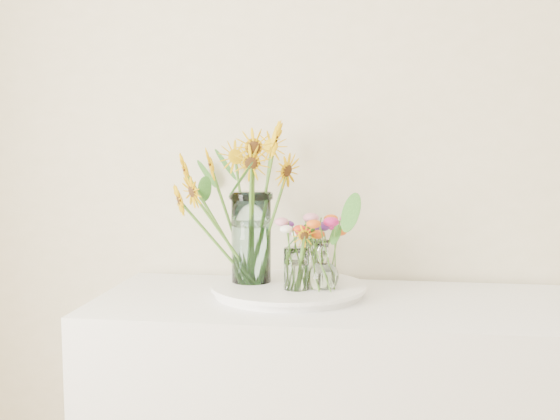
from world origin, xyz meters
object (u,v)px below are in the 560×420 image
object	(u,v)px
mason_jar	(251,238)
small_vase_c	(316,261)
small_vase_a	(296,270)
small_vase_b	(323,267)
tray	(288,290)

from	to	relation	value
mason_jar	small_vase_c	distance (m)	0.21
small_vase_a	small_vase_b	bearing A→B (deg)	16.53
small_vase_b	small_vase_c	xyz separation A→B (m)	(-0.03, 0.10, -0.00)
mason_jar	small_vase_c	bearing A→B (deg)	11.18
mason_jar	small_vase_a	xyz separation A→B (m)	(0.15, -0.09, -0.08)
mason_jar	small_vase_a	distance (m)	0.19
tray	mason_jar	distance (m)	0.20
small_vase_a	tray	bearing A→B (deg)	117.97
small_vase_a	mason_jar	bearing A→B (deg)	149.50
small_vase_a	small_vase_b	world-z (taller)	small_vase_b
mason_jar	small_vase_c	xyz separation A→B (m)	(0.19, 0.04, -0.07)
tray	mason_jar	world-z (taller)	mason_jar
small_vase_c	small_vase_b	bearing A→B (deg)	-74.26
small_vase_a	small_vase_c	distance (m)	0.13
tray	small_vase_c	bearing A→B (deg)	41.43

